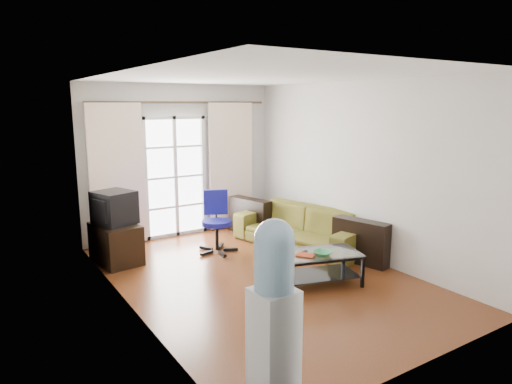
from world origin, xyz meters
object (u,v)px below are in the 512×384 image
at_px(sofa, 300,227).
at_px(coffee_table, 319,264).
at_px(crt_tv, 113,208).
at_px(task_chair, 217,234).
at_px(tv_stand, 116,244).
at_px(water_cooler, 274,312).

distance_m(sofa, coffee_table, 1.62).
distance_m(crt_tv, task_chair, 1.66).
relative_size(sofa, task_chair, 2.47).
relative_size(tv_stand, water_cooler, 0.53).
relative_size(task_chair, water_cooler, 0.64).
bearing_deg(crt_tv, water_cooler, -108.43).
relative_size(coffee_table, crt_tv, 1.77).
bearing_deg(tv_stand, task_chair, -21.28).
height_order(tv_stand, crt_tv, crt_tv).
xyz_separation_m(crt_tv, water_cooler, (0.08, -4.06, -0.04)).
bearing_deg(coffee_table, crt_tv, 131.04).
bearing_deg(water_cooler, crt_tv, 88.20).
xyz_separation_m(sofa, tv_stand, (-2.81, 0.87, -0.04)).
bearing_deg(crt_tv, sofa, -37.43).
xyz_separation_m(sofa, coffee_table, (-0.79, -1.41, -0.05)).
xyz_separation_m(coffee_table, water_cooler, (-1.94, -1.74, 0.53)).
bearing_deg(water_cooler, tv_stand, 88.21).
xyz_separation_m(coffee_table, crt_tv, (-2.02, 2.32, 0.56)).
distance_m(sofa, task_chair, 1.39).
relative_size(tv_stand, task_chair, 0.82).
bearing_deg(crt_tv, tv_stand, -109.83).
xyz_separation_m(coffee_table, tv_stand, (-2.02, 2.28, 0.02)).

